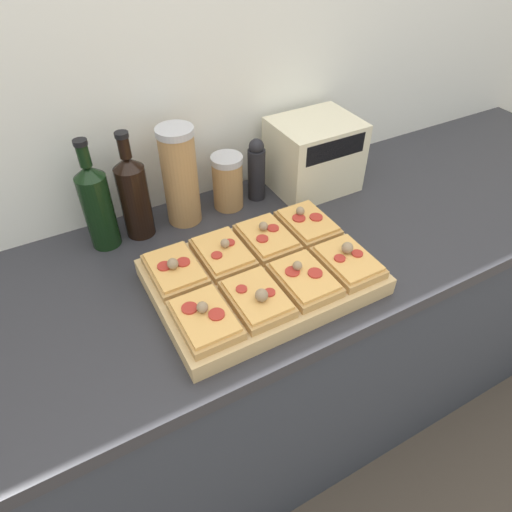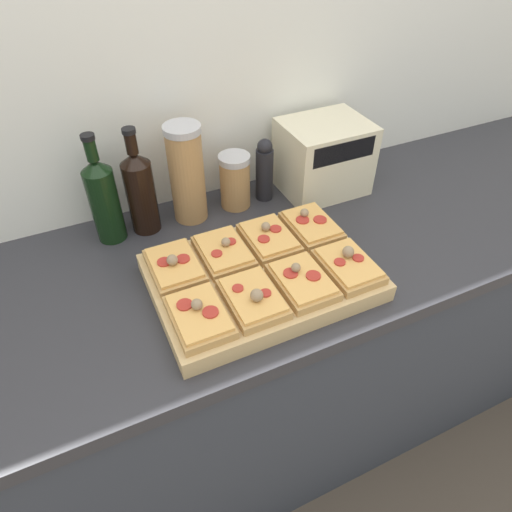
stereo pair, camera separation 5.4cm
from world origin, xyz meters
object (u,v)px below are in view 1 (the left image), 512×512
olive_oil_bottle (97,205)px  toaster_oven (314,155)px  cutting_board (262,277)px  grain_jar_tall (180,177)px  pepper_mill (256,170)px  grain_jar_short (228,182)px  wine_bottle (134,195)px

olive_oil_bottle → toaster_oven: 0.63m
cutting_board → grain_jar_tall: grain_jar_tall is taller
pepper_mill → toaster_oven: 0.18m
grain_jar_short → olive_oil_bottle: bearing=180.0°
grain_jar_short → toaster_oven: 0.28m
grain_jar_short → pepper_mill: 0.09m
cutting_board → grain_jar_tall: 0.36m
wine_bottle → grain_jar_tall: 0.13m
wine_bottle → pepper_mill: size_ratio=1.55×
toaster_oven → pepper_mill: bearing=171.8°
olive_oil_bottle → pepper_mill: olive_oil_bottle is taller
grain_jar_tall → cutting_board: bearing=-79.5°
olive_oil_bottle → wine_bottle: size_ratio=1.01×
cutting_board → pepper_mill: pepper_mill is taller
grain_jar_tall → pepper_mill: 0.23m
olive_oil_bottle → pepper_mill: size_ratio=1.57×
wine_bottle → toaster_oven: wine_bottle is taller
wine_bottle → olive_oil_bottle: bearing=180.0°
cutting_board → olive_oil_bottle: size_ratio=1.70×
grain_jar_tall → grain_jar_short: 0.15m
olive_oil_bottle → grain_jar_tall: size_ratio=1.08×
olive_oil_bottle → toaster_oven: bearing=-2.4°
cutting_board → olive_oil_bottle: 0.45m
pepper_mill → grain_jar_short: bearing=-180.0°
olive_oil_bottle → grain_jar_tall: 0.22m
grain_jar_tall → toaster_oven: (0.41, -0.03, -0.03)m
grain_jar_short → toaster_oven: size_ratio=0.60×
cutting_board → pepper_mill: bearing=63.2°
olive_oil_bottle → grain_jar_tall: (0.22, -0.00, 0.02)m
cutting_board → grain_jar_short: grain_jar_short is taller
wine_bottle → toaster_oven: 0.54m
toaster_oven → olive_oil_bottle: bearing=177.6°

